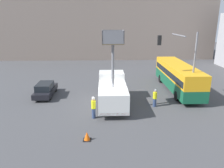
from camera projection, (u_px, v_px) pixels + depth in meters
ground_plane at (112, 108)px, 20.85m from camera, size 120.00×120.00×0.00m
building_backdrop_far at (107, 24)px, 47.48m from camera, size 44.00×10.00×14.16m
utility_truck at (112, 90)px, 21.14m from camera, size 2.58×6.90×7.24m
city_bus at (178, 75)px, 25.48m from camera, size 2.51×11.01×3.10m
traffic_light_pole at (183, 56)px, 20.92m from camera, size 3.82×3.57×6.99m
road_worker_near_truck at (94, 107)px, 18.44m from camera, size 0.38×0.38×1.93m
road_worker_directing at (155, 98)px, 20.91m from camera, size 0.38×0.38×1.78m
traffic_cone_near_truck at (87, 136)px, 15.22m from camera, size 0.56×0.56×0.64m
parked_car_curbside at (45, 89)px, 23.79m from camera, size 1.75×4.43×1.51m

